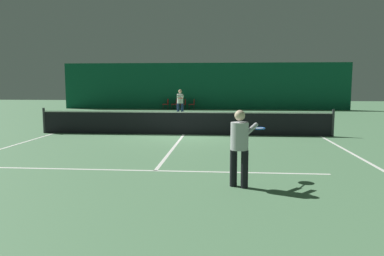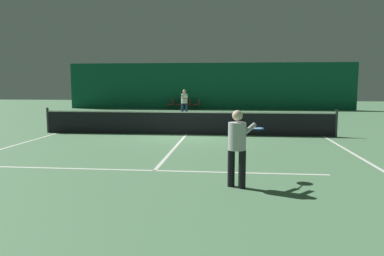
% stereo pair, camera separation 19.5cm
% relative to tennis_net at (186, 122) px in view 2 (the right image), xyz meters
% --- Properties ---
extents(ground_plane, '(60.00, 60.00, 0.00)m').
position_rel_tennis_net_xyz_m(ground_plane, '(0.00, 0.00, -0.51)').
color(ground_plane, '#56845B').
extents(backdrop_curtain, '(23.00, 0.12, 3.71)m').
position_rel_tennis_net_xyz_m(backdrop_curtain, '(0.00, 15.07, 1.35)').
color(backdrop_curtain, '#0F5138').
rests_on(backdrop_curtain, ground).
extents(court_line_baseline_far, '(11.00, 0.10, 0.00)m').
position_rel_tennis_net_xyz_m(court_line_baseline_far, '(0.00, 11.90, -0.51)').
color(court_line_baseline_far, white).
rests_on(court_line_baseline_far, ground).
extents(court_line_service_far, '(8.25, 0.10, 0.00)m').
position_rel_tennis_net_xyz_m(court_line_service_far, '(0.00, 6.40, -0.51)').
color(court_line_service_far, white).
rests_on(court_line_service_far, ground).
extents(court_line_service_near, '(8.25, 0.10, 0.00)m').
position_rel_tennis_net_xyz_m(court_line_service_near, '(0.00, -6.40, -0.51)').
color(court_line_service_near, white).
rests_on(court_line_service_near, ground).
extents(court_line_sideline_left, '(0.10, 23.80, 0.00)m').
position_rel_tennis_net_xyz_m(court_line_sideline_left, '(-5.50, 0.00, -0.51)').
color(court_line_sideline_left, white).
rests_on(court_line_sideline_left, ground).
extents(court_line_sideline_right, '(0.10, 23.80, 0.00)m').
position_rel_tennis_net_xyz_m(court_line_sideline_right, '(5.50, 0.00, -0.51)').
color(court_line_sideline_right, white).
rests_on(court_line_sideline_right, ground).
extents(court_line_centre, '(0.10, 12.80, 0.00)m').
position_rel_tennis_net_xyz_m(court_line_centre, '(0.00, 0.00, -0.51)').
color(court_line_centre, white).
rests_on(court_line_centre, ground).
extents(tennis_net, '(12.00, 0.10, 1.07)m').
position_rel_tennis_net_xyz_m(tennis_net, '(0.00, 0.00, 0.00)').
color(tennis_net, black).
rests_on(tennis_net, ground).
extents(player_near, '(0.91, 1.32, 1.57)m').
position_rel_tennis_net_xyz_m(player_near, '(1.98, -7.61, 0.41)').
color(player_near, black).
rests_on(player_near, ground).
extents(player_far, '(0.56, 1.40, 1.70)m').
position_rel_tennis_net_xyz_m(player_far, '(-1.12, 8.30, 0.48)').
color(player_far, navy).
rests_on(player_far, ground).
extents(courtside_chair_0, '(0.44, 0.44, 0.84)m').
position_rel_tennis_net_xyz_m(courtside_chair_0, '(-2.96, 14.52, -0.03)').
color(courtside_chair_0, '#2D2D2D').
rests_on(courtside_chair_0, ground).
extents(courtside_chair_1, '(0.44, 0.44, 0.84)m').
position_rel_tennis_net_xyz_m(courtside_chair_1, '(-2.26, 14.52, -0.03)').
color(courtside_chair_1, '#2D2D2D').
rests_on(courtside_chair_1, ground).
extents(courtside_chair_2, '(0.44, 0.44, 0.84)m').
position_rel_tennis_net_xyz_m(courtside_chair_2, '(-1.56, 14.52, -0.03)').
color(courtside_chair_2, '#2D2D2D').
rests_on(courtside_chair_2, ground).
extents(courtside_chair_3, '(0.44, 0.44, 0.84)m').
position_rel_tennis_net_xyz_m(courtside_chair_3, '(-0.86, 14.52, -0.03)').
color(courtside_chair_3, '#2D2D2D').
rests_on(courtside_chair_3, ground).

